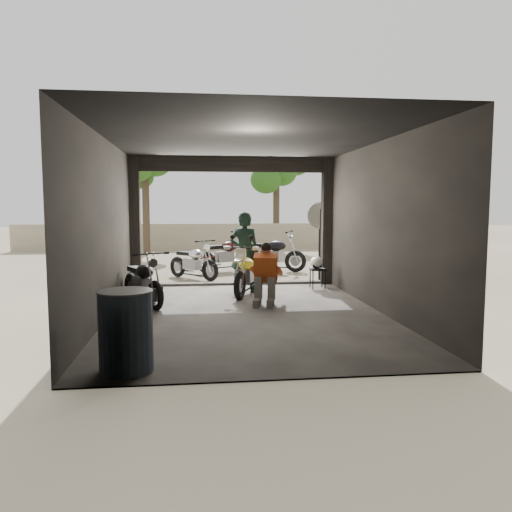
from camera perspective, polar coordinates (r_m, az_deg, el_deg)
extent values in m
plane|color=#7A6D56|center=(9.25, -1.04, -6.77)|extent=(80.00, 80.00, 0.00)
cube|color=#2D2B28|center=(9.25, -1.04, -6.71)|extent=(5.00, 7.00, 0.02)
plane|color=black|center=(9.11, -1.08, 13.29)|extent=(7.00, 7.00, 0.00)
cube|color=black|center=(5.57, 2.58, 1.57)|extent=(5.00, 0.02, 3.20)
cube|color=black|center=(9.13, -16.89, 2.96)|extent=(0.02, 7.00, 3.20)
cube|color=black|center=(9.62, 13.95, 3.17)|extent=(0.02, 7.00, 3.20)
cube|color=black|center=(12.46, -13.65, 3.72)|extent=(0.24, 0.24, 3.20)
cube|color=black|center=(12.80, 8.07, 3.88)|extent=(0.24, 0.24, 3.20)
cube|color=black|center=(12.48, -2.69, 10.41)|extent=(5.00, 0.16, 0.36)
cube|color=#2D2B28|center=(12.67, -2.65, -3.18)|extent=(5.00, 0.25, 0.08)
cube|color=gray|center=(23.04, -4.58, 2.24)|extent=(18.00, 0.30, 1.20)
cylinder|color=#382B1E|center=(21.59, -12.45, 5.05)|extent=(0.30, 0.30, 3.58)
ellipsoid|color=#1E4C14|center=(21.68, -12.58, 10.98)|extent=(2.20, 2.20, 3.14)
cylinder|color=#382B1E|center=(23.28, 2.33, 4.75)|extent=(0.30, 0.30, 3.20)
ellipsoid|color=#1E4C14|center=(23.34, 2.35, 9.66)|extent=(2.20, 2.20, 2.80)
imported|color=black|center=(11.44, -1.33, 0.38)|extent=(0.78, 0.62, 1.87)
cube|color=black|center=(12.16, 7.06, -1.52)|extent=(0.36, 0.36, 0.04)
cylinder|color=black|center=(12.01, 6.53, -2.75)|extent=(0.03, 0.03, 0.48)
cylinder|color=black|center=(12.08, 7.90, -2.71)|extent=(0.03, 0.03, 0.48)
cylinder|color=black|center=(12.30, 6.21, -2.55)|extent=(0.03, 0.03, 0.48)
cylinder|color=black|center=(12.37, 7.55, -2.52)|extent=(0.03, 0.03, 0.48)
ellipsoid|color=white|center=(12.19, 6.93, -0.72)|extent=(0.38, 0.39, 0.29)
cylinder|color=#394A61|center=(6.23, -14.65, -8.45)|extent=(0.66, 0.66, 0.99)
cylinder|color=black|center=(13.16, 7.32, 1.17)|extent=(0.08, 0.08, 1.93)
cylinder|color=beige|center=(13.11, 7.39, 4.60)|extent=(0.70, 0.03, 0.70)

